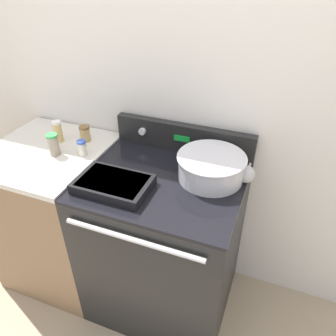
{
  "coord_description": "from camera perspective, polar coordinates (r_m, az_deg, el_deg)",
  "views": [
    {
      "loc": [
        0.49,
        -0.87,
        1.88
      ],
      "look_at": [
        0.02,
        0.35,
        0.99
      ],
      "focal_mm": 35.0,
      "sensor_mm": 36.0,
      "label": 1
    }
  ],
  "objects": [
    {
      "name": "kitchen_wall",
      "position": [
        1.76,
        3.61,
        13.15
      ],
      "size": [
        8.0,
        0.05,
        2.5
      ],
      "color": "silver",
      "rests_on": "ground_plane"
    },
    {
      "name": "stove_range",
      "position": [
        1.92,
        -0.76,
        -13.25
      ],
      "size": [
        0.79,
        0.7,
        0.93
      ],
      "color": "black",
      "rests_on": "ground_plane"
    },
    {
      "name": "control_panel",
      "position": [
        1.81,
        2.74,
        5.37
      ],
      "size": [
        0.79,
        0.07,
        0.15
      ],
      "color": "black",
      "rests_on": "stove_range"
    },
    {
      "name": "side_counter",
      "position": [
        2.21,
        -18.34,
        -7.56
      ],
      "size": [
        0.64,
        0.67,
        0.94
      ],
      "color": "#896B4C",
      "rests_on": "ground_plane"
    },
    {
      "name": "mixing_bowl",
      "position": [
        1.59,
        7.52,
        0.4
      ],
      "size": [
        0.34,
        0.34,
        0.13
      ],
      "color": "silver",
      "rests_on": "stove_range"
    },
    {
      "name": "casserole_dish",
      "position": [
        1.55,
        -9.52,
        -2.7
      ],
      "size": [
        0.35,
        0.23,
        0.05
      ],
      "color": "black",
      "rests_on": "stove_range"
    },
    {
      "name": "ladle",
      "position": [
        1.62,
        13.45,
        -0.97
      ],
      "size": [
        0.09,
        0.27,
        0.09
      ],
      "color": "#B7B7B7",
      "rests_on": "stove_range"
    },
    {
      "name": "spice_jar_blue_cap",
      "position": [
        1.81,
        -14.73,
        3.42
      ],
      "size": [
        0.05,
        0.05,
        0.09
      ],
      "color": "beige",
      "rests_on": "side_counter"
    },
    {
      "name": "spice_jar_brown_cap",
      "position": [
        1.95,
        -14.25,
        5.86
      ],
      "size": [
        0.06,
        0.06,
        0.09
      ],
      "color": "tan",
      "rests_on": "side_counter"
    },
    {
      "name": "spice_jar_green_cap",
      "position": [
        1.85,
        -19.31,
        3.89
      ],
      "size": [
        0.06,
        0.06,
        0.12
      ],
      "color": "gray",
      "rests_on": "side_counter"
    },
    {
      "name": "spice_jar_white_cap",
      "position": [
        1.98,
        -18.63,
        6.08
      ],
      "size": [
        0.05,
        0.05,
        0.13
      ],
      "color": "tan",
      "rests_on": "side_counter"
    }
  ]
}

